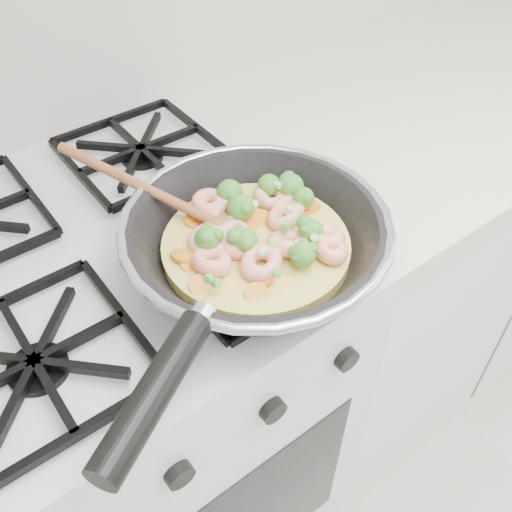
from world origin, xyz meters
TOP-DOWN VIEW (x-y plane):
  - stove at (0.00, 1.70)m, footprint 0.60×0.60m
  - counter_right at (0.80, 1.70)m, footprint 1.00×0.60m
  - skillet at (0.14, 1.53)m, footprint 0.48×0.46m

SIDE VIEW (x-z plane):
  - counter_right at x=0.80m, z-range 0.00..0.90m
  - stove at x=0.00m, z-range 0.00..0.92m
  - skillet at x=0.14m, z-range 0.91..1.01m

